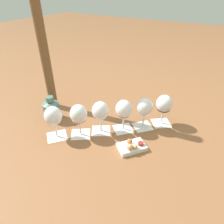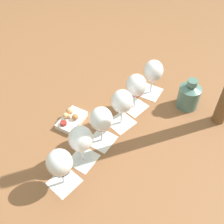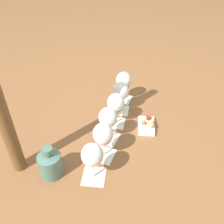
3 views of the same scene
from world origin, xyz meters
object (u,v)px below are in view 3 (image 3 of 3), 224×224
Objects in this scene: snack_dish at (147,125)px; wine_glass_2 at (108,119)px; wine_glass_1 at (103,135)px; ceramic_vase at (50,163)px; wine_glass_3 at (116,104)px; wine_glass_5 at (123,81)px; wine_glass_0 at (92,156)px; wine_glass_4 at (121,92)px.

wine_glass_2 is at bearing 168.34° from snack_dish.
wine_glass_1 is 1.21× the size of ceramic_vase.
wine_glass_2 is 0.13m from wine_glass_3.
wine_glass_5 is 0.32m from snack_dish.
wine_glass_0 is 0.25m from wine_glass_2.
wine_glass_2 is at bearing 42.62° from wine_glass_0.
wine_glass_0 and wine_glass_3 have the same top height.
ceramic_vase reaches higher than snack_dish.
wine_glass_4 is at bearing -132.93° from wine_glass_5.
wine_glass_0 is 1.00× the size of wine_glass_2.
ceramic_vase is at bearing -157.52° from wine_glass_4.
wine_glass_5 is 0.67m from ceramic_vase.
wine_glass_1 is 0.32m from snack_dish.
wine_glass_1 and wine_glass_5 have the same top height.
wine_glass_0 is at bearing -162.98° from snack_dish.
wine_glass_1 is (0.10, 0.08, 0.00)m from wine_glass_0.
snack_dish is at bearing -100.09° from wine_glass_5.
wine_glass_2 is at bearing -139.40° from wine_glass_4.
wine_glass_0 is at bearing -138.39° from wine_glass_4.
wine_glass_1 and wine_glass_2 have the same top height.
snack_dish is at bearing 0.66° from ceramic_vase.
wine_glass_5 is at bearing 26.81° from ceramic_vase.
wine_glass_1 reaches higher than snack_dish.
wine_glass_2 is (0.08, 0.09, -0.00)m from wine_glass_1.
wine_glass_5 is at bearing 79.91° from snack_dish.
ceramic_vase is at bearing 140.95° from wine_glass_0.
wine_glass_0 is 0.50m from wine_glass_4.
wine_glass_3 and wine_glass_4 have the same top height.
wine_glass_5 is (0.45, 0.42, 0.00)m from wine_glass_0.
wine_glass_4 is 1.21× the size of ceramic_vase.
wine_glass_1 and wine_glass_4 have the same top height.
wine_glass_2 is at bearing 46.53° from wine_glass_1.
snack_dish is (0.54, 0.01, -0.05)m from ceramic_vase.
wine_glass_3 is at bearing 38.86° from wine_glass_2.
wine_glass_3 is 1.00× the size of wine_glass_4.
wine_glass_2 is 1.17× the size of snack_dish.
wine_glass_5 is at bearing 42.69° from wine_glass_0.
wine_glass_4 reaches higher than snack_dish.
wine_glass_5 is 1.17× the size of snack_dish.
wine_glass_3 is (0.18, 0.17, -0.00)m from wine_glass_1.
wine_glass_0 is 1.00× the size of wine_glass_4.
wine_glass_2 reaches higher than ceramic_vase.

